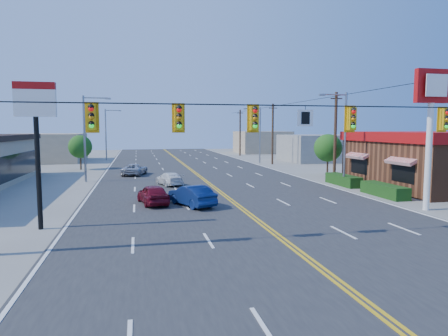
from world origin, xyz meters
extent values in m
plane|color=gray|center=(0.00, 0.00, 0.00)|extent=(160.00, 160.00, 0.00)
cube|color=#2D2D30|center=(0.00, 20.00, 0.03)|extent=(20.00, 120.00, 0.06)
cylinder|color=black|center=(0.00, 0.00, 6.00)|extent=(24.00, 0.05, 0.05)
cube|color=white|center=(1.20, 0.00, 5.45)|extent=(0.75, 0.04, 0.75)
cube|color=#D89E0C|center=(-8.00, 0.00, 5.42)|extent=(0.55, 0.34, 1.25)
cube|color=#D89E0C|center=(-4.50, 0.00, 5.42)|extent=(0.55, 0.34, 1.25)
cube|color=#D89E0C|center=(-1.20, 0.00, 5.42)|extent=(0.55, 0.34, 1.25)
cube|color=#D89E0C|center=(3.50, 0.00, 5.42)|extent=(0.55, 0.34, 1.25)
cube|color=#D89E0C|center=(8.50, 0.00, 5.42)|extent=(0.55, 0.34, 1.25)
cube|color=#194214|center=(11.50, 12.00, 0.45)|extent=(1.20, 9.00, 0.90)
cylinder|color=white|center=(11.00, 4.00, 3.50)|extent=(0.36, 0.36, 7.00)
cube|color=#A50C0C|center=(11.00, 4.00, 7.50)|extent=(2.20, 0.36, 2.00)
cylinder|color=black|center=(-11.00, 4.00, 3.00)|extent=(0.24, 0.24, 6.00)
cube|color=white|center=(-11.00, 4.00, 6.20)|extent=(1.90, 0.30, 1.30)
cylinder|color=gray|center=(11.00, 14.00, 4.00)|extent=(0.20, 0.20, 8.00)
cylinder|color=gray|center=(9.90, 14.00, 7.80)|extent=(2.20, 0.12, 0.12)
cube|color=gray|center=(8.80, 14.00, 7.75)|extent=(0.50, 0.25, 0.15)
cylinder|color=gray|center=(11.00, 38.00, 4.00)|extent=(0.20, 0.20, 8.00)
cylinder|color=gray|center=(9.90, 38.00, 7.80)|extent=(2.20, 0.12, 0.12)
cube|color=gray|center=(8.80, 38.00, 7.75)|extent=(0.50, 0.25, 0.15)
cylinder|color=gray|center=(-11.00, 22.00, 4.00)|extent=(0.20, 0.20, 8.00)
cylinder|color=gray|center=(-9.90, 22.00, 7.80)|extent=(2.20, 0.12, 0.12)
cube|color=gray|center=(-8.80, 22.00, 7.75)|extent=(0.50, 0.25, 0.15)
cylinder|color=gray|center=(-11.00, 48.00, 4.00)|extent=(0.20, 0.20, 8.00)
cylinder|color=gray|center=(-9.90, 48.00, 7.80)|extent=(2.20, 0.12, 0.12)
cube|color=gray|center=(-8.80, 48.00, 7.75)|extent=(0.50, 0.25, 0.15)
cylinder|color=#47301E|center=(12.20, 18.00, 4.20)|extent=(0.28, 0.28, 8.40)
cylinder|color=#47301E|center=(12.20, 36.00, 4.20)|extent=(0.28, 0.28, 8.40)
cylinder|color=#47301E|center=(12.20, 54.00, 4.20)|extent=(0.28, 0.28, 8.40)
cylinder|color=#47301E|center=(13.50, 22.00, 1.05)|extent=(0.20, 0.20, 2.10)
sphere|color=#235B19|center=(13.50, 22.00, 2.94)|extent=(2.94, 2.94, 2.94)
cylinder|color=#47301E|center=(-13.00, 34.00, 1.00)|extent=(0.20, 0.20, 2.00)
sphere|color=#235B19|center=(-13.00, 34.00, 2.80)|extent=(2.80, 2.80, 2.80)
cube|color=gray|center=(22.00, 40.00, 2.00)|extent=(12.00, 10.00, 4.00)
cube|color=tan|center=(-20.00, 48.00, 2.10)|extent=(11.00, 12.00, 4.20)
cube|color=tan|center=(19.00, 62.00, 2.20)|extent=(10.00, 10.00, 4.40)
imported|color=maroon|center=(-5.29, 9.22, 0.65)|extent=(2.21, 4.02, 1.29)
imported|color=navy|center=(-2.90, 8.13, 0.66)|extent=(2.84, 4.25, 1.32)
imported|color=silver|center=(-3.55, 17.88, 0.56)|extent=(2.49, 4.11, 1.11)
imported|color=#BAB9BF|center=(-6.55, 26.31, 0.60)|extent=(3.01, 4.68, 1.20)
camera|label=1|loc=(-6.23, -16.91, 4.97)|focal=32.00mm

